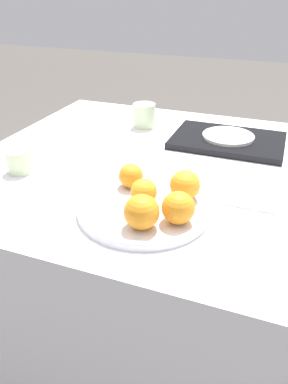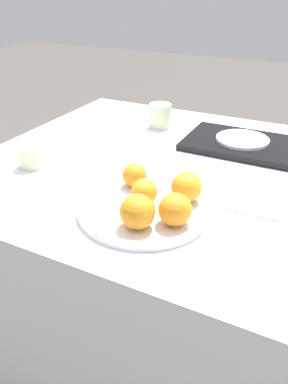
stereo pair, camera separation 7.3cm
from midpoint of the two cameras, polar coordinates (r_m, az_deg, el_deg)
ground_plane at (r=1.55m, az=7.71°, el=-22.21°), size 12.00×12.00×0.00m
table at (r=1.28m, az=8.84°, el=-11.80°), size 1.28×0.99×0.75m
fruit_platter at (r=0.86m, az=2.42°, el=-2.31°), size 0.31×0.31×0.02m
orange_0 at (r=0.77m, az=1.71°, el=-3.09°), size 0.07×0.07×0.07m
orange_1 at (r=0.87m, az=8.89°, el=0.68°), size 0.07×0.07×0.07m
orange_2 at (r=0.85m, az=2.47°, el=-0.03°), size 0.06×0.06×0.06m
orange_3 at (r=0.92m, az=0.79°, el=2.52°), size 0.06×0.06×0.06m
orange_4 at (r=0.78m, az=7.43°, el=-2.73°), size 0.07×0.07×0.07m
serving_tray at (r=1.25m, az=16.32°, el=7.02°), size 0.35×0.25×0.02m
side_plate at (r=1.25m, az=16.42°, el=7.66°), size 0.17×0.17×0.01m
cup_0 at (r=1.10m, az=-15.06°, el=5.27°), size 0.07×0.07×0.06m
cup_3 at (r=1.37m, az=4.00°, el=11.51°), size 0.08×0.08×0.08m
napkin at (r=0.94m, az=18.60°, el=-1.49°), size 0.13×0.11×0.01m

